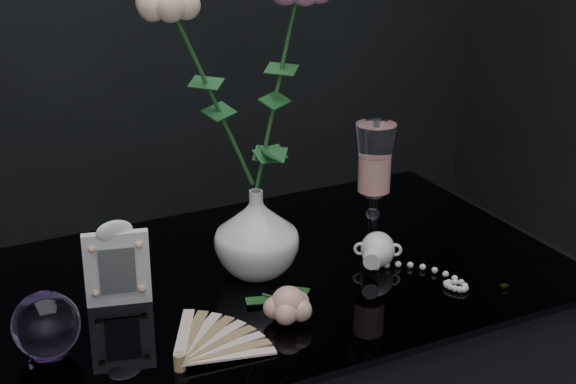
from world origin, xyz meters
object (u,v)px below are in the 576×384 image
vase (257,233)px  loose_rose (288,304)px  wine_glass (374,187)px  pearl_jar (378,248)px  paperweight (46,325)px  picture_frame (117,262)px

vase → loose_rose: 0.17m
vase → wine_glass: 0.22m
vase → pearl_jar: (0.19, -0.06, -0.04)m
paperweight → picture_frame: bearing=37.1°
wine_glass → pearl_jar: (-0.03, -0.06, -0.08)m
vase → wine_glass: wine_glass is taller
loose_rose → paperweight: bearing=151.7°
paperweight → pearl_jar: paperweight is taller
pearl_jar → loose_rose: bearing=-124.5°
wine_glass → pearl_jar: 0.10m
wine_glass → picture_frame: wine_glass is taller
loose_rose → pearl_jar: pearl_jar is taller
picture_frame → paperweight: picture_frame is taller
picture_frame → loose_rose: bearing=-24.1°
vase → picture_frame: vase is taller
vase → paperweight: vase is taller
vase → loose_rose: vase is taller
paperweight → loose_rose: bearing=-11.1°
vase → paperweight: 0.36m
wine_glass → loose_rose: (-0.24, -0.16, -0.08)m
picture_frame → pearl_jar: (0.41, -0.06, -0.04)m
loose_rose → vase: bearing=64.1°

